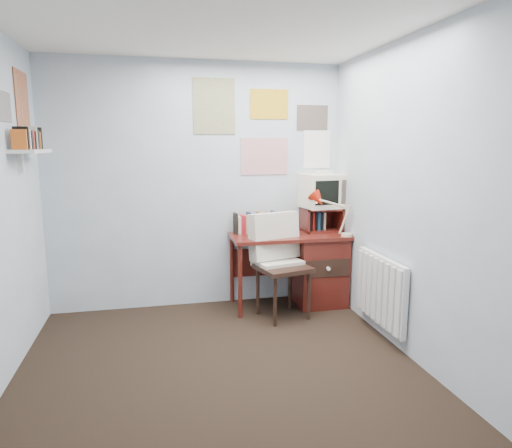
{
  "coord_description": "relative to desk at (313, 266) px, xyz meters",
  "views": [
    {
      "loc": [
        -0.44,
        -2.93,
        1.68
      ],
      "look_at": [
        0.43,
        0.96,
        0.98
      ],
      "focal_mm": 32.0,
      "sensor_mm": 36.0,
      "label": 1
    }
  ],
  "objects": [
    {
      "name": "back_wall",
      "position": [
        -1.17,
        0.27,
        0.84
      ],
      "size": [
        3.0,
        0.02,
        2.5
      ],
      "primitive_type": "cube",
      "color": "silver",
      "rests_on": "ground"
    },
    {
      "name": "desk_chair",
      "position": [
        -0.42,
        -0.3,
        0.09
      ],
      "size": [
        0.61,
        0.59,
        0.99
      ],
      "primitive_type": "cube",
      "rotation": [
        0.0,
        0.0,
        0.25
      ],
      "color": "black",
      "rests_on": "ground"
    },
    {
      "name": "posters_back",
      "position": [
        -0.47,
        0.26,
        1.44
      ],
      "size": [
        1.2,
        0.01,
        0.9
      ],
      "primitive_type": "cube",
      "color": "white",
      "rests_on": "back_wall"
    },
    {
      "name": "ground",
      "position": [
        -1.17,
        -1.48,
        -0.41
      ],
      "size": [
        3.5,
        3.5,
        0.0
      ],
      "primitive_type": "plane",
      "color": "black",
      "rests_on": "ground"
    },
    {
      "name": "book_row",
      "position": [
        -0.51,
        0.18,
        0.46
      ],
      "size": [
        0.6,
        0.14,
        0.22
      ],
      "primitive_type": "cube",
      "color": "#5C1B15",
      "rests_on": "desk"
    },
    {
      "name": "ceiling",
      "position": [
        -1.17,
        -1.48,
        2.09
      ],
      "size": [
        3.0,
        3.5,
        0.02
      ],
      "primitive_type": "cube",
      "color": "white",
      "rests_on": "back_wall"
    },
    {
      "name": "desk",
      "position": [
        0.0,
        0.0,
        0.0
      ],
      "size": [
        1.2,
        0.55,
        0.76
      ],
      "color": "#5C1B15",
      "rests_on": "ground"
    },
    {
      "name": "radiator",
      "position": [
        0.29,
        -0.93,
        0.01
      ],
      "size": [
        0.09,
        0.8,
        0.6
      ],
      "primitive_type": "cube",
      "color": "white",
      "rests_on": "right_wall"
    },
    {
      "name": "posters_left",
      "position": [
        -2.67,
        -0.38,
        1.59
      ],
      "size": [
        0.01,
        0.7,
        0.6
      ],
      "primitive_type": "cube",
      "color": "white",
      "rests_on": "left_wall"
    },
    {
      "name": "crt_tv",
      "position": [
        0.13,
        0.13,
        0.8
      ],
      "size": [
        0.46,
        0.43,
        0.39
      ],
      "primitive_type": "cube",
      "rotation": [
        0.0,
        0.0,
        0.14
      ],
      "color": "#EDE3C7",
      "rests_on": "tv_riser"
    },
    {
      "name": "tv_riser",
      "position": [
        0.12,
        0.11,
        0.48
      ],
      "size": [
        0.4,
        0.3,
        0.25
      ],
      "primitive_type": "cube",
      "color": "#5C1B15",
      "rests_on": "desk"
    },
    {
      "name": "wall_shelf",
      "position": [
        -2.57,
        -0.38,
        1.21
      ],
      "size": [
        0.2,
        0.62,
        0.24
      ],
      "primitive_type": "cube",
      "color": "white",
      "rests_on": "left_wall"
    },
    {
      "name": "right_wall",
      "position": [
        0.33,
        -1.48,
        0.84
      ],
      "size": [
        0.02,
        3.5,
        2.5
      ],
      "primitive_type": "cube",
      "color": "silver",
      "rests_on": "ground"
    },
    {
      "name": "desk_lamp",
      "position": [
        0.27,
        -0.22,
        0.56
      ],
      "size": [
        0.33,
        0.29,
        0.4
      ],
      "primitive_type": "cube",
      "rotation": [
        0.0,
        0.0,
        0.2
      ],
      "color": "red",
      "rests_on": "desk"
    }
  ]
}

